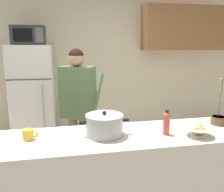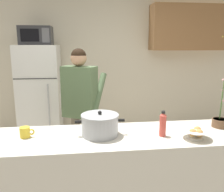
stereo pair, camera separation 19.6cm
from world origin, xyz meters
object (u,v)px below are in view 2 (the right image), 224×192
Objects in this scene: coffee_mug at (25,132)px; potted_orchid at (220,121)px; refrigerator at (41,99)px; microwave at (36,36)px; bread_bowl at (196,133)px; person_near_pot at (80,98)px; bottle_near_edge at (163,124)px; cooking_pot at (100,125)px.

potted_orchid is (1.88, 0.05, 0.02)m from coffee_mug.
coffee_mug is at bearing -84.49° from refrigerator.
microwave is 2.76m from bread_bowl.
person_near_pot is 7.18× the size of bottle_near_edge.
bread_bowl reaches higher than coffee_mug.
bread_bowl is (1.02, -1.11, -0.09)m from person_near_pot.
refrigerator is 2.39m from bottle_near_edge.
cooking_pot is at bearing -2.25° from coffee_mug.
coffee_mug is at bearing -118.16° from person_near_pot.
cooking_pot reaches higher than coffee_mug.
bottle_near_edge is at bearing -5.33° from coffee_mug.
potted_orchid reaches higher than bread_bowl.
cooking_pot is at bearing 167.52° from bread_bowl.
bottle_near_edge reaches higher than bread_bowl.
bottle_near_edge reaches higher than coffee_mug.
cooking_pot is 0.91× the size of potted_orchid.
refrigerator reaches higher than cooking_pot.
potted_orchid is (2.06, -1.76, 0.12)m from refrigerator.
microwave is at bearing 115.02° from cooking_pot.
bread_bowl is 0.46m from potted_orchid.
bread_bowl is at bearing -145.70° from potted_orchid.
refrigerator is 13.22× the size of coffee_mug.
person_near_pot reaches higher than bread_bowl.
person_near_pot reaches higher than potted_orchid.
bread_bowl is at bearing -47.30° from person_near_pot.
person_near_pot is at bearing 132.70° from bread_bowl.
person_near_pot is 12.93× the size of coffee_mug.
person_near_pot reaches higher than coffee_mug.
cooking_pot is 1.78× the size of bread_bowl.
refrigerator is 1.82m from coffee_mug.
bottle_near_edge is at bearing -53.75° from refrigerator.
coffee_mug is (-0.67, 0.03, -0.05)m from cooking_pot.
person_near_pot is (0.66, -0.88, -0.81)m from microwave.
bottle_near_edge is at bearing -8.94° from cooking_pot.
microwave is 1.37m from person_near_pot.
refrigerator reaches higher than person_near_pot.
cooking_pot is 0.67m from coffee_mug.
person_near_pot is 1.26m from bottle_near_edge.
microwave is at bearing 139.89° from potted_orchid.
potted_orchid is (1.21, 0.07, -0.04)m from cooking_pot.
bread_bowl is at bearing -19.49° from bottle_near_edge.
microwave reaches higher than bottle_near_edge.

